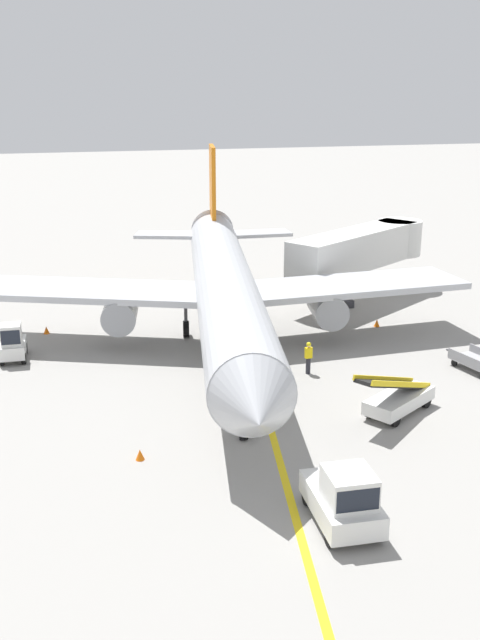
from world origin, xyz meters
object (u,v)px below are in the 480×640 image
baggage_cart_loaded (478,362)px  safety_cone_nose_left (377,323)px  pushback_tug (344,499)px  ground_crew_marshaller (308,357)px  jet_bridge (366,247)px  safety_cone_wingtip_left (46,330)px  baggage_tug_near_wing (13,344)px  airliner (225,286)px  belt_loader_forward_hold (398,397)px  safety_cone_nose_right (140,455)px

baggage_cart_loaded → safety_cone_nose_left: baggage_cart_loaded is taller
pushback_tug → ground_crew_marshaller: size_ratio=2.19×
jet_bridge → baggage_cart_loaded: 14.87m
ground_crew_marshaller → safety_cone_wingtip_left: size_ratio=3.86×
ground_crew_marshaller → safety_cone_wingtip_left: ground_crew_marshaller is taller
safety_cone_wingtip_left → jet_bridge: bearing=6.1°
baggage_tug_near_wing → ground_crew_marshaller: bearing=-22.7°
baggage_tug_near_wing → ground_crew_marshaller: (14.54, -6.08, -0.02)m
airliner → safety_cone_wingtip_left: 11.29m
pushback_tug → safety_cone_nose_left: (10.57, 19.37, -0.77)m
jet_bridge → safety_cone_nose_left: 7.47m
jet_bridge → baggage_cart_loaded: bearing=-91.2°
airliner → baggage_cart_loaded: (11.51, -7.60, -2.95)m
ground_crew_marshaller → baggage_tug_near_wing: bearing=157.3°
belt_loader_forward_hold → baggage_cart_loaded: belt_loader_forward_hold is taller
belt_loader_forward_hold → safety_cone_nose_right: 11.82m
ground_crew_marshaller → safety_cone_nose_right: bearing=-144.6°
jet_bridge → pushback_tug: size_ratio=3.28×
jet_bridge → pushback_tug: (-12.63, -25.74, -2.55)m
jet_bridge → pushback_tug: 28.78m
ground_crew_marshaller → safety_cone_nose_left: (6.84, 6.20, -0.69)m
pushback_tug → belt_loader_forward_hold: belt_loader_forward_hold is taller
baggage_tug_near_wing → belt_loader_forward_hold: size_ratio=0.50×
ground_crew_marshaller → safety_cone_nose_left: size_ratio=3.86×
jet_bridge → ground_crew_marshaller: (-8.89, -12.56, -2.63)m
pushback_tug → safety_cone_nose_left: 22.08m
safety_cone_nose_left → pushback_tug: bearing=-118.6°
safety_cone_wingtip_left → airliner: bearing=-25.3°
ground_crew_marshaller → safety_cone_wingtip_left: (-12.72, 10.24, -0.69)m
airliner → safety_cone_nose_left: airliner is taller
pushback_tug → safety_cone_nose_left: bearing=61.4°
baggage_tug_near_wing → belt_loader_forward_hold: bearing=-35.0°
baggage_tug_near_wing → safety_cone_nose_right: size_ratio=5.58×
baggage_tug_near_wing → safety_cone_wingtip_left: size_ratio=5.58×
baggage_cart_loaded → ground_crew_marshaller: ground_crew_marshaller is taller
belt_loader_forward_hold → ground_crew_marshaller: size_ratio=2.89×
baggage_cart_loaded → safety_cone_wingtip_left: size_ratio=8.73×
baggage_tug_near_wing → safety_cone_nose_left: 21.39m
airliner → safety_cone_nose_right: 14.48m
baggage_tug_near_wing → baggage_cart_loaded: bearing=-19.2°
safety_cone_nose_right → pushback_tug: bearing=-47.2°
baggage_tug_near_wing → belt_loader_forward_hold: belt_loader_forward_hold is taller
pushback_tug → baggage_cart_loaded: size_ratio=0.97×
airliner → safety_cone_nose_left: 10.29m
ground_crew_marshaller → safety_cone_nose_right: (-9.61, -6.83, -0.69)m
ground_crew_marshaller → baggage_cart_loaded: bearing=-13.0°
safety_cone_nose_right → safety_cone_wingtip_left: size_ratio=1.00×
belt_loader_forward_hold → safety_cone_nose_left: belt_loader_forward_hold is taller
safety_cone_nose_left → safety_cone_wingtip_left: same height
safety_cone_nose_left → safety_cone_nose_right: size_ratio=1.00×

